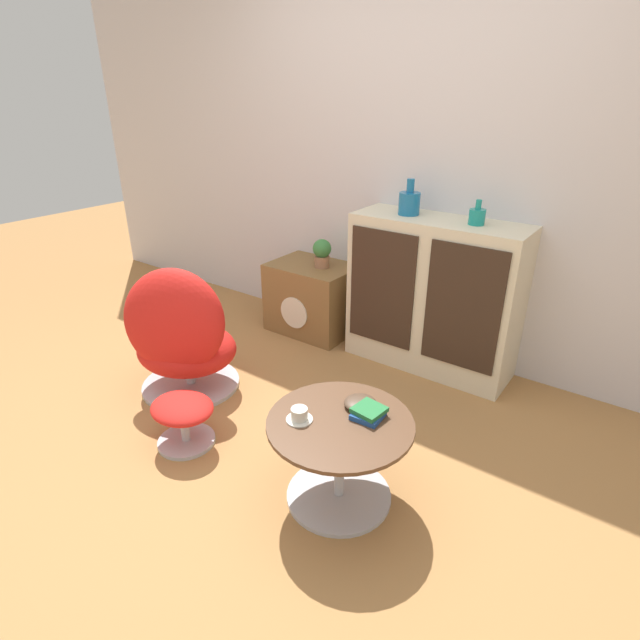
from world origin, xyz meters
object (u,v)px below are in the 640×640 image
(bowl, at_px, (360,403))
(teacup, at_px, (299,415))
(vase_inner_left, at_px, (477,216))
(egg_chair, at_px, (181,338))
(coffee_table, at_px, (340,453))
(potted_plant, at_px, (322,252))
(vase_leftmost, at_px, (409,202))
(book_stack, at_px, (369,413))
(ottoman, at_px, (183,414))
(sideboard, at_px, (433,296))
(tv_console, at_px, (313,298))

(bowl, bearing_deg, teacup, -123.36)
(vase_inner_left, height_order, bowl, vase_inner_left)
(egg_chair, relative_size, coffee_table, 1.30)
(coffee_table, distance_m, potted_plant, 1.73)
(bowl, bearing_deg, coffee_table, -94.41)
(vase_leftmost, height_order, book_stack, vase_leftmost)
(book_stack, bearing_deg, bowl, 146.85)
(vase_leftmost, distance_m, vase_inner_left, 0.43)
(vase_leftmost, xyz_separation_m, bowl, (0.43, -1.21, -0.62))
(potted_plant, relative_size, teacup, 1.80)
(vase_inner_left, height_order, book_stack, vase_inner_left)
(ottoman, distance_m, vase_inner_left, 1.93)
(coffee_table, bearing_deg, bowl, 85.59)
(sideboard, relative_size, vase_leftmost, 4.93)
(ottoman, bearing_deg, vase_leftmost, 73.80)
(book_stack, bearing_deg, sideboard, 102.81)
(sideboard, height_order, potted_plant, sideboard)
(tv_console, xyz_separation_m, book_stack, (1.22, -1.22, 0.18))
(vase_inner_left, relative_size, potted_plant, 0.69)
(egg_chair, xyz_separation_m, ottoman, (0.39, -0.34, -0.18))
(sideboard, distance_m, vase_inner_left, 0.58)
(egg_chair, relative_size, ottoman, 2.37)
(coffee_table, relative_size, bowl, 4.33)
(tv_console, distance_m, teacup, 1.74)
(teacup, bearing_deg, egg_chair, 165.83)
(ottoman, height_order, vase_leftmost, vase_leftmost)
(vase_leftmost, bearing_deg, book_stack, -68.41)
(coffee_table, height_order, bowl, bowl)
(potted_plant, distance_m, teacup, 1.69)
(tv_console, xyz_separation_m, vase_leftmost, (0.72, 0.03, 0.79))
(teacup, bearing_deg, sideboard, 92.49)
(ottoman, distance_m, potted_plant, 1.55)
(ottoman, distance_m, teacup, 0.76)
(sideboard, relative_size, coffee_table, 1.70)
(coffee_table, height_order, book_stack, book_stack)
(tv_console, distance_m, egg_chair, 1.15)
(book_stack, bearing_deg, ottoman, -165.18)
(egg_chair, distance_m, coffee_table, 1.26)
(vase_leftmost, bearing_deg, teacup, -79.23)
(tv_console, relative_size, bowl, 4.26)
(ottoman, bearing_deg, vase_inner_left, 60.17)
(vase_inner_left, bearing_deg, egg_chair, -136.85)
(ottoman, xyz_separation_m, book_stack, (0.94, 0.25, 0.26))
(potted_plant, bearing_deg, egg_chair, -99.55)
(egg_chair, bearing_deg, potted_plant, 80.45)
(vase_leftmost, bearing_deg, bowl, -70.51)
(sideboard, height_order, coffee_table, sideboard)
(egg_chair, height_order, book_stack, egg_chair)
(bowl, bearing_deg, egg_chair, 178.02)
(ottoman, height_order, bowl, bowl)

